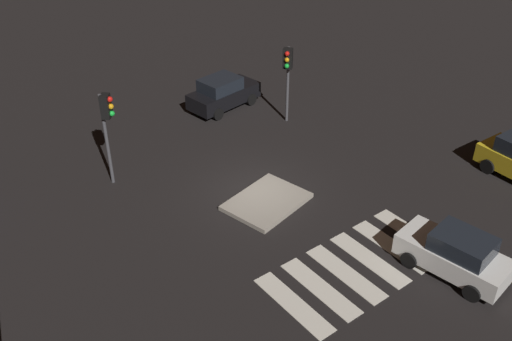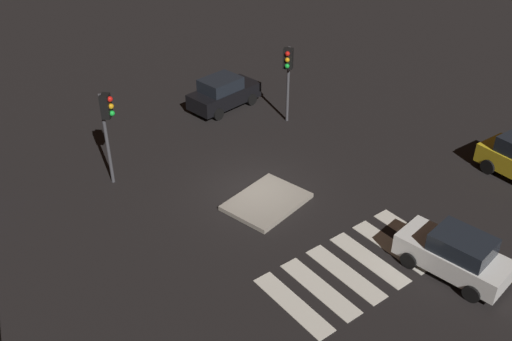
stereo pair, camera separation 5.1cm
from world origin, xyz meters
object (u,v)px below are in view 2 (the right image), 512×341
at_px(car_white, 455,254).
at_px(traffic_light_west, 107,117).
at_px(traffic_light_north, 288,67).
at_px(traffic_island, 267,202).
at_px(car_black, 223,93).

distance_m(car_white, traffic_light_west, 13.62).
distance_m(traffic_light_north, traffic_light_west, 9.00).
height_order(traffic_island, car_white, car_white).
distance_m(traffic_island, traffic_light_north, 7.47).
xyz_separation_m(traffic_island, car_black, (3.48, 7.96, 0.72)).
bearing_deg(traffic_light_north, car_white, 39.02).
bearing_deg(car_white, traffic_light_west, 19.99).
distance_m(car_white, traffic_light_north, 12.06).
height_order(car_black, traffic_light_north, traffic_light_north).
xyz_separation_m(traffic_light_north, traffic_light_west, (-8.99, 0.18, 0.14)).
height_order(car_white, traffic_light_north, traffic_light_north).
bearing_deg(traffic_light_north, traffic_island, 5.03).
bearing_deg(traffic_light_west, traffic_island, -7.12).
xyz_separation_m(car_white, traffic_light_west, (-6.46, 11.79, 2.23)).
distance_m(car_black, traffic_light_north, 4.08).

